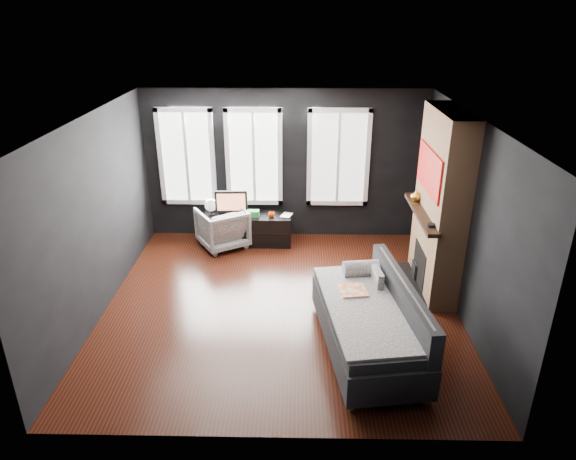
{
  "coord_description": "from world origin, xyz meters",
  "views": [
    {
      "loc": [
        0.23,
        -6.37,
        3.99
      ],
      "look_at": [
        0.1,
        0.3,
        1.05
      ],
      "focal_mm": 32.0,
      "sensor_mm": 36.0,
      "label": 1
    }
  ],
  "objects_px": {
    "sofa": "(367,318)",
    "mantel_vase": "(416,195)",
    "media_console": "(247,229)",
    "monitor": "(231,202)",
    "mug": "(271,214)",
    "armchair": "(222,226)",
    "book": "(282,209)"
  },
  "relations": [
    {
      "from": "mug",
      "to": "mantel_vase",
      "type": "height_order",
      "value": "mantel_vase"
    },
    {
      "from": "armchair",
      "to": "mantel_vase",
      "type": "relative_size",
      "value": 4.39
    },
    {
      "from": "monitor",
      "to": "book",
      "type": "xyz_separation_m",
      "value": [
        0.89,
        0.02,
        -0.14
      ]
    },
    {
      "from": "monitor",
      "to": "mug",
      "type": "distance_m",
      "value": 0.74
    },
    {
      "from": "armchair",
      "to": "book",
      "type": "xyz_separation_m",
      "value": [
        1.05,
        0.16,
        0.27
      ]
    },
    {
      "from": "sofa",
      "to": "media_console",
      "type": "relative_size",
      "value": 1.4
    },
    {
      "from": "media_console",
      "to": "book",
      "type": "height_order",
      "value": "book"
    },
    {
      "from": "sofa",
      "to": "media_console",
      "type": "xyz_separation_m",
      "value": [
        -1.77,
        3.15,
        -0.21
      ]
    },
    {
      "from": "book",
      "to": "armchair",
      "type": "bearing_deg",
      "value": -171.34
    },
    {
      "from": "mug",
      "to": "book",
      "type": "bearing_deg",
      "value": 28.51
    },
    {
      "from": "mug",
      "to": "sofa",
      "type": "bearing_deg",
      "value": -66.53
    },
    {
      "from": "sofa",
      "to": "media_console",
      "type": "bearing_deg",
      "value": 111.47
    },
    {
      "from": "media_console",
      "to": "monitor",
      "type": "distance_m",
      "value": 0.59
    },
    {
      "from": "sofa",
      "to": "monitor",
      "type": "height_order",
      "value": "monitor"
    },
    {
      "from": "media_console",
      "to": "mug",
      "type": "relative_size",
      "value": 14.12
    },
    {
      "from": "sofa",
      "to": "monitor",
      "type": "bearing_deg",
      "value": 115.14
    },
    {
      "from": "sofa",
      "to": "mantel_vase",
      "type": "xyz_separation_m",
      "value": [
        0.95,
        2.1,
        0.84
      ]
    },
    {
      "from": "monitor",
      "to": "mantel_vase",
      "type": "height_order",
      "value": "mantel_vase"
    },
    {
      "from": "armchair",
      "to": "book",
      "type": "bearing_deg",
      "value": 157.34
    },
    {
      "from": "sofa",
      "to": "book",
      "type": "distance_m",
      "value": 3.37
    },
    {
      "from": "media_console",
      "to": "monitor",
      "type": "bearing_deg",
      "value": -176.98
    },
    {
      "from": "mantel_vase",
      "to": "media_console",
      "type": "bearing_deg",
      "value": 158.9
    },
    {
      "from": "mug",
      "to": "mantel_vase",
      "type": "relative_size",
      "value": 0.62
    },
    {
      "from": "armchair",
      "to": "media_console",
      "type": "xyz_separation_m",
      "value": [
        0.43,
        0.15,
        -0.12
      ]
    },
    {
      "from": "armchair",
      "to": "mug",
      "type": "height_order",
      "value": "armchair"
    },
    {
      "from": "monitor",
      "to": "mug",
      "type": "height_order",
      "value": "monitor"
    },
    {
      "from": "armchair",
      "to": "sofa",
      "type": "bearing_deg",
      "value": 94.95
    },
    {
      "from": "media_console",
      "to": "book",
      "type": "bearing_deg",
      "value": 1.54
    },
    {
      "from": "monitor",
      "to": "mantel_vase",
      "type": "relative_size",
      "value": 3.22
    },
    {
      "from": "media_console",
      "to": "mantel_vase",
      "type": "distance_m",
      "value": 3.1
    },
    {
      "from": "media_console",
      "to": "mantel_vase",
      "type": "height_order",
      "value": "mantel_vase"
    },
    {
      "from": "monitor",
      "to": "mantel_vase",
      "type": "bearing_deg",
      "value": -21.45
    }
  ]
}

